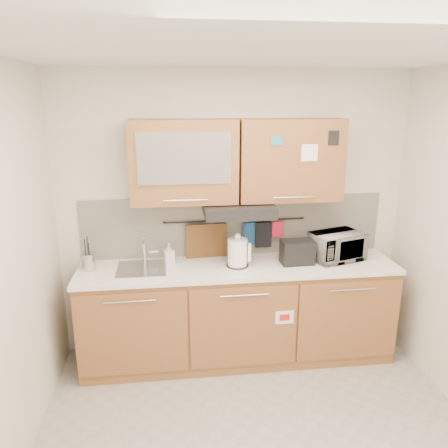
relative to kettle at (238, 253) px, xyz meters
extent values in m
plane|color=white|center=(0.01, -1.17, 1.56)|extent=(3.20, 3.20, 0.00)
plane|color=silver|center=(0.01, 0.33, 0.26)|extent=(3.20, 0.00, 3.20)
cube|color=#A06939|center=(0.01, 0.03, -0.60)|extent=(2.80, 0.60, 0.88)
cube|color=black|center=(0.01, 0.03, -0.99)|extent=(2.80, 0.54, 0.10)
cube|color=#9E6038|center=(-0.92, -0.28, -0.57)|extent=(0.91, 0.02, 0.74)
cylinder|color=silver|center=(-0.92, -0.31, -0.26)|extent=(0.41, 0.01, 0.01)
cube|color=#9E6038|center=(0.01, -0.28, -0.57)|extent=(0.91, 0.02, 0.74)
cylinder|color=silver|center=(0.01, -0.31, -0.26)|extent=(0.41, 0.01, 0.01)
cube|color=#9E6038|center=(0.95, -0.28, -0.57)|extent=(0.91, 0.02, 0.74)
cylinder|color=silver|center=(0.95, -0.31, -0.26)|extent=(0.41, 0.01, 0.01)
cube|color=white|center=(0.01, 0.02, -0.14)|extent=(2.82, 0.62, 0.04)
cube|color=silver|center=(0.01, 0.32, 0.16)|extent=(2.80, 0.02, 0.56)
cube|color=#A06939|center=(-0.45, 0.15, 0.79)|extent=(0.90, 0.35, 0.70)
cube|color=silver|center=(-0.45, -0.03, 0.84)|extent=(0.76, 0.02, 0.42)
cube|color=#9E6038|center=(0.47, 0.15, 0.79)|extent=(0.90, 0.35, 0.70)
cube|color=white|center=(0.59, -0.03, 0.87)|extent=(0.14, 0.00, 0.14)
cube|color=black|center=(0.01, 0.08, 0.38)|extent=(0.60, 0.46, 0.10)
cube|color=silver|center=(-0.84, 0.03, -0.13)|extent=(0.42, 0.40, 0.03)
cylinder|color=silver|center=(-0.82, 0.19, 0.00)|extent=(0.03, 0.03, 0.24)
cylinder|color=silver|center=(-0.82, 0.11, 0.10)|extent=(0.02, 0.18, 0.02)
cylinder|color=black|center=(0.01, 0.28, 0.22)|extent=(1.30, 0.02, 0.02)
cylinder|color=#B7B6BB|center=(-1.29, 0.07, -0.05)|extent=(0.13, 0.13, 0.15)
cylinder|color=black|center=(-1.31, 0.08, 0.02)|extent=(0.01, 0.01, 0.28)
cylinder|color=black|center=(-1.27, 0.06, 0.00)|extent=(0.01, 0.01, 0.25)
cylinder|color=black|center=(-1.29, 0.09, 0.03)|extent=(0.01, 0.01, 0.30)
cylinder|color=black|center=(-1.30, 0.05, -0.01)|extent=(0.01, 0.01, 0.22)
cylinder|color=white|center=(0.00, 0.00, 0.00)|extent=(0.22, 0.22, 0.25)
sphere|color=white|center=(0.00, 0.00, 0.15)|extent=(0.06, 0.06, 0.06)
cube|color=white|center=(0.10, -0.04, 0.02)|extent=(0.03, 0.04, 0.16)
cylinder|color=black|center=(0.00, 0.00, -0.11)|extent=(0.19, 0.19, 0.01)
cube|color=black|center=(0.54, 0.00, -0.01)|extent=(0.29, 0.18, 0.22)
cube|color=black|center=(0.49, 0.00, 0.09)|extent=(0.09, 0.13, 0.01)
cube|color=black|center=(0.59, 0.00, 0.09)|extent=(0.09, 0.13, 0.01)
imported|color=#999999|center=(0.92, 0.06, 0.01)|extent=(0.53, 0.44, 0.25)
imported|color=#999999|center=(-0.60, 0.15, -0.03)|extent=(0.10, 0.10, 0.19)
cube|color=brown|center=(-0.25, 0.26, -0.04)|extent=(0.38, 0.06, 0.47)
cube|color=#1E4C8B|center=(0.15, 0.26, 0.09)|extent=(0.13, 0.07, 0.22)
cube|color=black|center=(0.28, 0.26, 0.08)|extent=(0.15, 0.05, 0.24)
cube|color=red|center=(0.42, 0.26, 0.12)|extent=(0.12, 0.04, 0.15)
camera|label=1|loc=(-0.56, -3.56, 1.30)|focal=35.00mm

